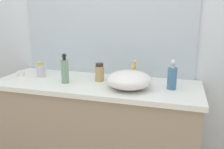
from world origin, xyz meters
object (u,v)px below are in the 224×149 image
(spray_can, at_px, (100,73))
(candle_jar, at_px, (21,74))
(soap_dispenser, at_px, (172,77))
(perfume_bottle, at_px, (41,70))
(lotion_bottle, at_px, (65,70))
(sink_basin, at_px, (129,80))

(spray_can, distance_m, candle_jar, 0.70)
(soap_dispenser, height_order, spray_can, soap_dispenser)
(perfume_bottle, bearing_deg, spray_can, 1.35)
(lotion_bottle, distance_m, perfume_bottle, 0.31)
(sink_basin, xyz_separation_m, lotion_bottle, (-0.50, -0.01, 0.04))
(spray_can, relative_size, candle_jar, 2.39)
(soap_dispenser, distance_m, perfume_bottle, 1.08)
(lotion_bottle, relative_size, perfume_bottle, 1.85)
(soap_dispenser, relative_size, lotion_bottle, 0.92)
(sink_basin, distance_m, perfume_bottle, 0.79)
(candle_jar, bearing_deg, lotion_bottle, -9.48)
(perfume_bottle, relative_size, spray_can, 0.87)
(soap_dispenser, distance_m, candle_jar, 1.25)
(soap_dispenser, relative_size, candle_jar, 3.57)
(soap_dispenser, distance_m, spray_can, 0.56)
(lotion_bottle, bearing_deg, soap_dispenser, 5.61)
(spray_can, bearing_deg, candle_jar, -175.80)
(perfume_bottle, distance_m, candle_jar, 0.18)
(soap_dispenser, bearing_deg, perfume_bottle, 178.05)
(lotion_bottle, distance_m, candle_jar, 0.47)
(soap_dispenser, bearing_deg, sink_basin, -167.22)
(perfume_bottle, distance_m, spray_can, 0.52)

